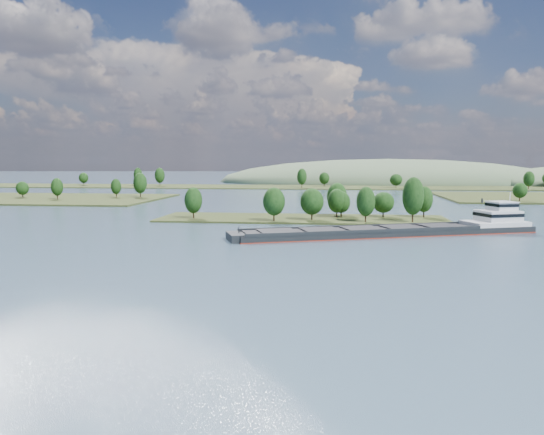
# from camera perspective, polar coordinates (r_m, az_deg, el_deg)

# --- Properties ---
(ground) EXTENTS (1800.00, 1800.00, 0.00)m
(ground) POSITION_cam_1_polar(r_m,az_deg,el_deg) (126.54, 1.53, -3.21)
(ground) COLOR #3D5769
(ground) RESTS_ON ground
(tree_island) EXTENTS (100.00, 30.00, 15.94)m
(tree_island) POSITION_cam_1_polar(r_m,az_deg,el_deg) (184.20, 5.45, 0.94)
(tree_island) COLOR #293316
(tree_island) RESTS_ON ground
(back_shoreline) EXTENTS (900.00, 60.00, 15.55)m
(back_shoreline) POSITION_cam_1_polar(r_m,az_deg,el_deg) (404.57, 6.43, 3.32)
(back_shoreline) COLOR #293316
(back_shoreline) RESTS_ON ground
(hill_west) EXTENTS (320.00, 160.00, 44.00)m
(hill_west) POSITION_cam_1_polar(r_m,az_deg,el_deg) (507.07, 12.35, 3.70)
(hill_west) COLOR #475C3F
(hill_west) RESTS_ON ground
(cargo_barge) EXTENTS (86.15, 41.21, 11.94)m
(cargo_barge) POSITION_cam_1_polar(r_m,az_deg,el_deg) (152.61, 14.38, -1.22)
(cargo_barge) COLOR black
(cargo_barge) RESTS_ON ground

